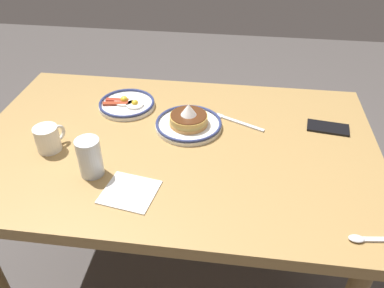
{
  "coord_description": "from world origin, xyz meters",
  "views": [
    {
      "loc": [
        -0.2,
        1.04,
        1.53
      ],
      "look_at": [
        -0.07,
        0.04,
        0.78
      ],
      "focal_mm": 36.18,
      "sensor_mm": 36.0,
      "label": 1
    }
  ],
  "objects_px": {
    "coffee_mug": "(48,138)",
    "drinking_glass": "(90,159)",
    "cell_phone": "(328,128)",
    "tea_spoon": "(376,239)",
    "paper_napkin": "(130,192)",
    "plate_near_main": "(127,104)",
    "fork_near": "(238,122)",
    "plate_center_pancakes": "(189,122)"
  },
  "relations": [
    {
      "from": "plate_near_main",
      "to": "drinking_glass",
      "type": "distance_m",
      "value": 0.4
    },
    {
      "from": "plate_center_pancakes",
      "to": "tea_spoon",
      "type": "relative_size",
      "value": 1.22
    },
    {
      "from": "paper_napkin",
      "to": "cell_phone",
      "type": "bearing_deg",
      "value": -146.2
    },
    {
      "from": "drinking_glass",
      "to": "cell_phone",
      "type": "relative_size",
      "value": 0.86
    },
    {
      "from": "drinking_glass",
      "to": "paper_napkin",
      "type": "bearing_deg",
      "value": 153.02
    },
    {
      "from": "plate_center_pancakes",
      "to": "tea_spoon",
      "type": "bearing_deg",
      "value": 140.66
    },
    {
      "from": "plate_near_main",
      "to": "fork_near",
      "type": "relative_size",
      "value": 1.14
    },
    {
      "from": "coffee_mug",
      "to": "cell_phone",
      "type": "height_order",
      "value": "coffee_mug"
    },
    {
      "from": "cell_phone",
      "to": "paper_napkin",
      "type": "height_order",
      "value": "cell_phone"
    },
    {
      "from": "coffee_mug",
      "to": "drinking_glass",
      "type": "xyz_separation_m",
      "value": [
        -0.18,
        0.1,
        0.01
      ]
    },
    {
      "from": "drinking_glass",
      "to": "cell_phone",
      "type": "distance_m",
      "value": 0.83
    },
    {
      "from": "tea_spoon",
      "to": "coffee_mug",
      "type": "bearing_deg",
      "value": -14.65
    },
    {
      "from": "plate_near_main",
      "to": "tea_spoon",
      "type": "height_order",
      "value": "plate_near_main"
    },
    {
      "from": "plate_center_pancakes",
      "to": "plate_near_main",
      "type": "bearing_deg",
      "value": -22.79
    },
    {
      "from": "plate_near_main",
      "to": "plate_center_pancakes",
      "type": "height_order",
      "value": "plate_center_pancakes"
    },
    {
      "from": "cell_phone",
      "to": "paper_napkin",
      "type": "bearing_deg",
      "value": 41.75
    },
    {
      "from": "plate_center_pancakes",
      "to": "cell_phone",
      "type": "xyz_separation_m",
      "value": [
        -0.49,
        -0.06,
        -0.02
      ]
    },
    {
      "from": "drinking_glass",
      "to": "fork_near",
      "type": "bearing_deg",
      "value": -141.89
    },
    {
      "from": "tea_spoon",
      "to": "drinking_glass",
      "type": "bearing_deg",
      "value": -11.03
    },
    {
      "from": "coffee_mug",
      "to": "cell_phone",
      "type": "distance_m",
      "value": 0.96
    },
    {
      "from": "plate_near_main",
      "to": "plate_center_pancakes",
      "type": "bearing_deg",
      "value": 157.21
    },
    {
      "from": "cell_phone",
      "to": "tea_spoon",
      "type": "relative_size",
      "value": 0.74
    },
    {
      "from": "paper_napkin",
      "to": "fork_near",
      "type": "xyz_separation_m",
      "value": [
        -0.3,
        -0.41,
        0.0
      ]
    },
    {
      "from": "cell_phone",
      "to": "paper_napkin",
      "type": "distance_m",
      "value": 0.74
    },
    {
      "from": "coffee_mug",
      "to": "paper_napkin",
      "type": "bearing_deg",
      "value": 151.79
    },
    {
      "from": "coffee_mug",
      "to": "drinking_glass",
      "type": "relative_size",
      "value": 0.82
    },
    {
      "from": "paper_napkin",
      "to": "fork_near",
      "type": "distance_m",
      "value": 0.5
    },
    {
      "from": "plate_center_pancakes",
      "to": "fork_near",
      "type": "xyz_separation_m",
      "value": [
        -0.18,
        -0.05,
        -0.02
      ]
    },
    {
      "from": "cell_phone",
      "to": "plate_center_pancakes",
      "type": "bearing_deg",
      "value": 14.48
    },
    {
      "from": "coffee_mug",
      "to": "fork_near",
      "type": "xyz_separation_m",
      "value": [
        -0.61,
        -0.24,
        -0.04
      ]
    },
    {
      "from": "drinking_glass",
      "to": "fork_near",
      "type": "distance_m",
      "value": 0.55
    },
    {
      "from": "coffee_mug",
      "to": "drinking_glass",
      "type": "height_order",
      "value": "drinking_glass"
    },
    {
      "from": "coffee_mug",
      "to": "drinking_glass",
      "type": "bearing_deg",
      "value": 150.89
    },
    {
      "from": "plate_near_main",
      "to": "fork_near",
      "type": "height_order",
      "value": "plate_near_main"
    },
    {
      "from": "plate_center_pancakes",
      "to": "paper_napkin",
      "type": "distance_m",
      "value": 0.38
    },
    {
      "from": "paper_napkin",
      "to": "tea_spoon",
      "type": "height_order",
      "value": "tea_spoon"
    },
    {
      "from": "plate_near_main",
      "to": "fork_near",
      "type": "bearing_deg",
      "value": 172.53
    },
    {
      "from": "drinking_glass",
      "to": "fork_near",
      "type": "xyz_separation_m",
      "value": [
        -0.43,
        -0.34,
        -0.05
      ]
    },
    {
      "from": "plate_near_main",
      "to": "cell_phone",
      "type": "distance_m",
      "value": 0.75
    },
    {
      "from": "coffee_mug",
      "to": "tea_spoon",
      "type": "height_order",
      "value": "coffee_mug"
    },
    {
      "from": "plate_near_main",
      "to": "coffee_mug",
      "type": "xyz_separation_m",
      "value": [
        0.18,
        0.3,
        0.03
      ]
    },
    {
      "from": "plate_center_pancakes",
      "to": "cell_phone",
      "type": "height_order",
      "value": "plate_center_pancakes"
    }
  ]
}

